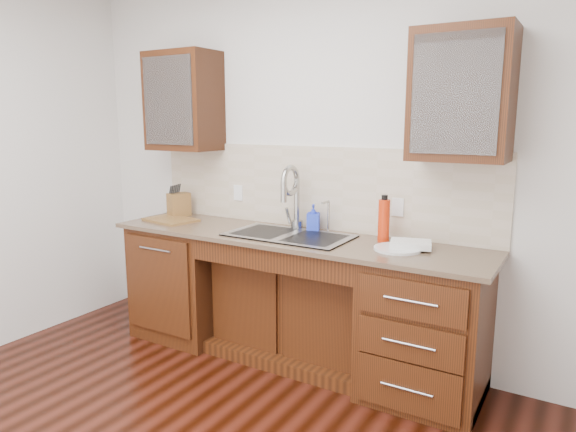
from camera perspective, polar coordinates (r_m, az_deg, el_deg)
The scene contains 23 objects.
wall_back at distance 3.75m, azimuth 3.14°, elevation 5.49°, with size 4.00×0.10×2.70m, color silver.
base_cabinet_left at distance 4.18m, azimuth -11.06°, elevation -6.91°, with size 0.70×0.62×0.88m, color #593014.
base_cabinet_center at distance 3.75m, azimuth 1.03°, elevation -10.25°, with size 1.20×0.44×0.70m, color #593014.
base_cabinet_right at distance 3.30m, azimuth 15.03°, elevation -11.96°, with size 0.70×0.62×0.88m, color #593014.
countertop at distance 3.50m, azimuth 0.21°, elevation -2.43°, with size 2.70×0.65×0.03m, color #84705B.
backsplash at distance 3.71m, azimuth 2.68°, elevation 3.19°, with size 2.70×0.02×0.59m, color beige.
sink at distance 3.50m, azimuth 0.08°, elevation -3.59°, with size 0.84×0.46×0.19m, color #9E9EA5.
faucet at distance 3.68m, azimuth 0.98°, elevation 1.62°, with size 0.04×0.04×0.40m, color #999993.
filter_tap at distance 3.58m, azimuth 4.52°, elevation 0.05°, with size 0.02×0.02×0.24m, color #999993.
upper_cabinet_left at distance 4.16m, azimuth -11.50°, elevation 12.36°, with size 0.55×0.34×0.75m, color #593014.
upper_cabinet_right at distance 3.17m, azimuth 18.77°, elevation 12.59°, with size 0.55×0.34×0.75m, color #593014.
outlet_left at distance 4.06m, azimuth -5.55°, elevation 2.58°, with size 0.08×0.01×0.12m, color white.
outlet_right at distance 3.46m, azimuth 12.10°, elevation 0.98°, with size 0.08×0.01×0.12m, color white.
soap_bottle at distance 3.62m, azimuth 2.83°, elevation -0.20°, with size 0.09×0.09×0.19m, color blue.
water_bottle at distance 3.35m, azimuth 10.60°, elevation -0.53°, with size 0.07×0.07×0.28m, color red.
plate at distance 3.19m, azimuth 12.08°, elevation -3.57°, with size 0.29×0.29×0.02m, color silver.
dish_towel at distance 3.21m, azimuth 13.48°, elevation -3.05°, with size 0.24×0.18×0.04m, color silver.
knife_block at distance 4.28m, azimuth -12.02°, elevation 1.25°, with size 0.10×0.17×0.19m, color olive.
cutting_board at distance 4.10m, azimuth -12.88°, elevation -0.41°, with size 0.39×0.27×0.02m, color brown.
cup_left_a at distance 4.21m, azimuth -12.20°, elevation 11.59°, with size 0.12×0.12×0.09m, color silver.
cup_left_b at distance 4.08m, azimuth -10.21°, elevation 11.72°, with size 0.11×0.11×0.10m, color white.
cup_right_a at distance 3.18m, azimuth 17.18°, elevation 11.76°, with size 0.13×0.13×0.10m, color white.
cup_right_b at distance 3.15m, azimuth 19.85°, elevation 11.53°, with size 0.10×0.10×0.09m, color white.
Camera 1 is at (1.73, -1.51, 1.69)m, focal length 32.00 mm.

